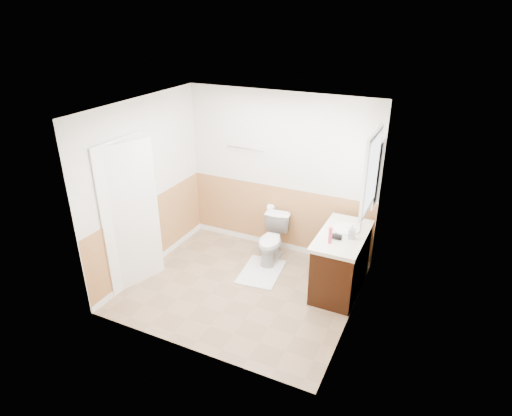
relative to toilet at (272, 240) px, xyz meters
The scene contains 32 objects.
floor 0.94m from the toilet, 95.11° to the right, with size 3.00×3.00×0.00m, color #8C7051.
ceiling 2.32m from the toilet, 95.11° to the right, with size 3.00×3.00×0.00m, color white.
wall_back 1.00m from the toilet, 100.09° to the left, with size 3.00×3.00×0.00m, color silver.
wall_front 2.35m from the toilet, 92.05° to the right, with size 3.00×3.00×0.00m, color silver.
wall_left 2.01m from the toilet, 151.25° to the right, with size 3.00×3.00×0.00m, color silver.
wall_right 1.89m from the toilet, 31.31° to the right, with size 3.00×3.00×0.00m, color silver.
wainscot_back 0.46m from the toilet, 100.37° to the left, with size 3.00×3.00×0.00m, color #B48048.
wainscot_front 2.16m from the toilet, 92.06° to the right, with size 3.00×3.00×0.00m, color #B48048.
wainscot_left 1.79m from the toilet, 151.06° to the right, with size 2.60×2.60×0.00m, color #B48048.
wainscot_right 1.66m from the toilet, 31.53° to the right, with size 2.60×2.60×0.00m, color #B48048.
toilet is the anchor object (origin of this frame).
bath_mat 0.52m from the toilet, 90.00° to the right, with size 0.55×0.80×0.02m, color white.
vanity_cabinet 1.17m from the toilet, 13.65° to the right, with size 0.55×1.10×0.80m, color black.
vanity_knob_left 0.94m from the toilet, 24.21° to the right, with size 0.03×0.03×0.03m, color white.
vanity_knob_right 0.88m from the toilet, 11.88° to the right, with size 0.03×0.03×0.03m, color silver.
countertop 1.25m from the toilet, 13.77° to the right, with size 0.60×1.15×0.05m, color silver.
sink_basin 1.25m from the toilet, ahead, with size 0.36×0.36×0.02m, color white.
faucet 1.44m from the toilet, ahead, with size 0.02×0.02×0.14m, color #BCBCC3.
lotion_bottle 1.34m from the toilet, 29.28° to the right, with size 0.05×0.05×0.22m, color #D7375A.
soap_dispenser 1.43m from the toilet, 15.29° to the right, with size 0.08×0.09×0.19m, color #969DA9.
hair_dryer_body 1.29m from the toilet, 22.12° to the right, with size 0.07×0.07×0.14m, color black.
hair_dryer_handle 1.23m from the toilet, 18.92° to the right, with size 0.03×0.03×0.07m, color black.
mirror_panel 1.86m from the toilet, ahead, with size 0.02×0.35×0.90m, color silver.
window_frame 1.99m from the toilet, 11.26° to the right, with size 0.04×0.80×1.00m, color white.
window_glass 2.01m from the toilet, 11.14° to the right, with size 0.01×0.70×0.90m, color white.
door 2.09m from the toilet, 138.32° to the right, with size 0.05×0.80×2.04m, color white.
door_frame 2.15m from the toilet, 139.74° to the right, with size 0.02×0.92×2.10m, color white.
door_knob 1.83m from the toilet, 145.19° to the right, with size 0.06×0.06×0.06m, color silver.
towel_bar 1.45m from the toilet, 148.62° to the left, with size 0.02×0.02×0.62m, color silver.
tp_holder_bar 0.53m from the toilet, 116.06° to the left, with size 0.02×0.02×0.14m, color silver.
tp_roll 0.53m from the toilet, 116.06° to the left, with size 0.11×0.11×0.10m, color white.
tp_sheet 0.47m from the toilet, 116.06° to the left, with size 0.10×0.01×0.16m, color white.
Camera 1 is at (2.31, -4.42, 3.56)m, focal length 30.36 mm.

